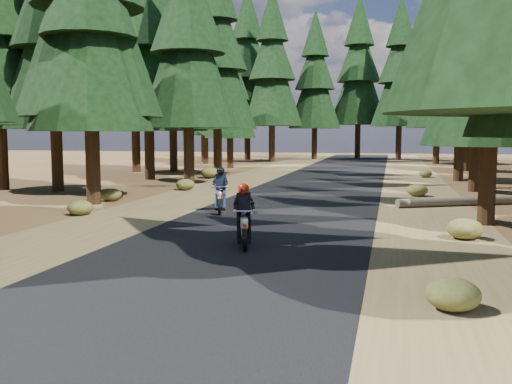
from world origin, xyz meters
The scene contains 9 objects.
ground centered at (0.00, 0.00, 0.00)m, with size 120.00×120.00×0.00m, color #4E361B.
road centered at (0.00, 5.00, 0.01)m, with size 6.00×100.00×0.01m, color black.
shoulder_l centered at (-4.60, 5.00, 0.00)m, with size 3.20×100.00×0.01m, color brown.
shoulder_r centered at (4.60, 5.00, 0.00)m, with size 3.20×100.00×0.01m, color brown.
pine_forest centered at (-0.02, 21.05, 7.89)m, with size 34.59×55.08×16.32m.
log_near centered at (6.24, 8.92, 0.16)m, with size 0.32×0.32×5.90m, color #4C4233.
understory_shrubs centered at (-1.18, 6.61, 0.26)m, with size 14.55×30.42×0.63m.
rider_lead centered at (0.11, -0.16, 0.49)m, with size 0.94×1.70×1.45m.
rider_follow centered at (-2.04, 5.02, 0.50)m, with size 0.89×1.74×1.49m.
Camera 1 is at (3.39, -12.73, 2.64)m, focal length 40.00 mm.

